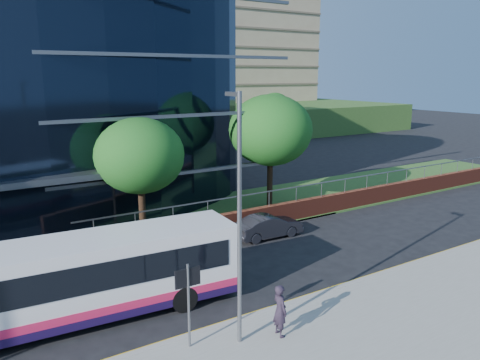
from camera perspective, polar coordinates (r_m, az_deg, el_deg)
grass_verge at (r=36.40m, az=12.94°, el=-1.18°), size 36.00×8.00×0.12m
retaining_wall at (r=30.99m, az=12.58°, el=-2.54°), size 34.00×0.40×2.11m
apartment_block at (r=78.43m, az=-7.40°, el=14.46°), size 60.00×42.00×30.00m
street_sign at (r=14.94m, az=-6.36°, el=-12.97°), size 0.85×0.09×2.80m
tree_far_c at (r=24.56m, az=-12.13°, el=2.90°), size 4.62×4.62×6.51m
tree_far_d at (r=29.58m, az=3.74°, el=6.06°), size 5.28×5.28×7.44m
tree_dist_e at (r=59.55m, az=-7.17°, el=8.72°), size 4.62×4.62×6.51m
tree_dist_f at (r=69.52m, az=4.27°, el=9.07°), size 4.29×4.29×6.05m
streetlight_east at (r=14.30m, az=-0.12°, el=-4.22°), size 0.15×0.77×8.00m
city_bus at (r=17.77m, az=-17.84°, el=-11.19°), size 11.23×3.30×3.00m
parked_car at (r=25.35m, az=3.50°, el=-5.63°), size 3.88×1.50×1.26m
pedestrian at (r=16.00m, az=4.89°, el=-15.55°), size 0.49×0.69×1.78m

